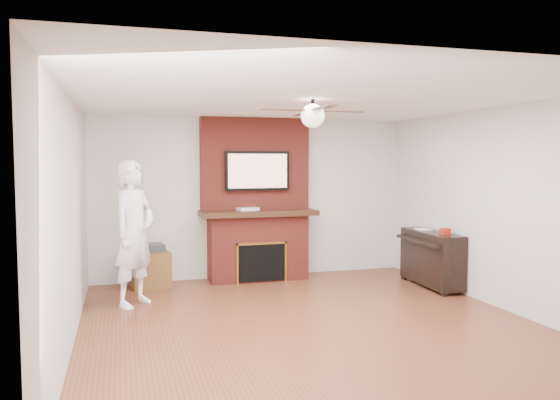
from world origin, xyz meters
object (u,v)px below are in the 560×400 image
object	(u,v)px
side_table	(149,267)
person	(134,233)
piano	(431,257)
fireplace	(257,215)

from	to	relation	value
side_table	person	bearing A→B (deg)	-112.62
person	piano	bearing A→B (deg)	-52.01
person	fireplace	bearing A→B (deg)	-19.40
fireplace	person	size ratio (longest dim) A/B	1.36
fireplace	person	bearing A→B (deg)	-149.29
fireplace	side_table	xyz separation A→B (m)	(-1.64, -0.07, -0.71)
person	side_table	distance (m)	1.24
fireplace	side_table	world-z (taller)	fireplace
fireplace	side_table	distance (m)	1.79
person	piano	distance (m)	4.20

